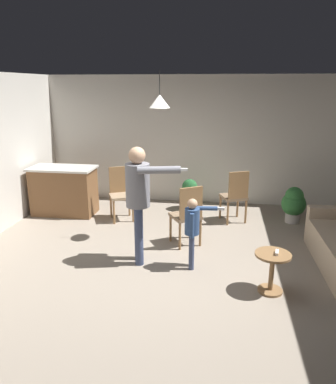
# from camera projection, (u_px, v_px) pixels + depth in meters

# --- Properties ---
(ground) EXTENTS (7.68, 7.68, 0.00)m
(ground) POSITION_uv_depth(u_px,v_px,m) (173.00, 268.00, 5.18)
(ground) COLOR gray
(wall_back) EXTENTS (6.40, 0.10, 2.70)m
(wall_back) POSITION_uv_depth(u_px,v_px,m) (193.00, 140.00, 7.83)
(wall_back) COLOR beige
(wall_back) RESTS_ON ground
(kitchen_counter) EXTENTS (1.26, 0.66, 0.95)m
(kitchen_counter) POSITION_uv_depth(u_px,v_px,m) (64.00, 190.00, 7.26)
(kitchen_counter) COLOR brown
(kitchen_counter) RESTS_ON ground
(side_table_by_couch) EXTENTS (0.44, 0.44, 0.52)m
(side_table_by_couch) POSITION_uv_depth(u_px,v_px,m) (272.00, 268.00, 4.50)
(side_table_by_couch) COLOR olive
(side_table_by_couch) RESTS_ON ground
(person_adult) EXTENTS (0.86, 0.48, 1.69)m
(person_adult) POSITION_uv_depth(u_px,v_px,m) (139.00, 193.00, 5.09)
(person_adult) COLOR #384260
(person_adult) RESTS_ON ground
(person_child) EXTENTS (0.53, 0.32, 1.02)m
(person_child) POSITION_uv_depth(u_px,v_px,m) (193.00, 226.00, 5.02)
(person_child) COLOR #384260
(person_child) RESTS_ON ground
(dining_chair_by_counter) EXTENTS (0.55, 0.55, 1.00)m
(dining_chair_by_counter) POSITION_uv_depth(u_px,v_px,m) (235.00, 194.00, 6.76)
(dining_chair_by_counter) COLOR olive
(dining_chair_by_counter) RESTS_ON ground
(dining_chair_near_wall) EXTENTS (0.56, 0.56, 1.00)m
(dining_chair_near_wall) POSITION_uv_depth(u_px,v_px,m) (121.00, 191.00, 6.96)
(dining_chair_near_wall) COLOR olive
(dining_chair_near_wall) RESTS_ON ground
(dining_chair_centre_back) EXTENTS (0.58, 0.58, 1.00)m
(dining_chair_centre_back) POSITION_uv_depth(u_px,v_px,m) (188.00, 213.00, 5.77)
(dining_chair_centre_back) COLOR olive
(dining_chair_centre_back) RESTS_ON ground
(potted_plant_corner) EXTENTS (0.45, 0.45, 0.69)m
(potted_plant_corner) POSITION_uv_depth(u_px,v_px,m) (294.00, 203.00, 6.81)
(potted_plant_corner) COLOR #B7B2AD
(potted_plant_corner) RESTS_ON ground
(potted_plant_by_wall) EXTENTS (0.42, 0.42, 0.64)m
(potted_plant_by_wall) POSITION_uv_depth(u_px,v_px,m) (190.00, 193.00, 7.55)
(potted_plant_by_wall) COLOR brown
(potted_plant_by_wall) RESTS_ON ground
(spare_remote_on_table) EXTENTS (0.06, 0.13, 0.04)m
(spare_remote_on_table) POSITION_uv_depth(u_px,v_px,m) (277.00, 252.00, 4.43)
(spare_remote_on_table) COLOR white
(spare_remote_on_table) RESTS_ON side_table_by_couch
(ceiling_light_pendant) EXTENTS (0.32, 0.32, 0.55)m
(ceiling_light_pendant) POSITION_uv_depth(u_px,v_px,m) (160.00, 101.00, 5.56)
(ceiling_light_pendant) COLOR silver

